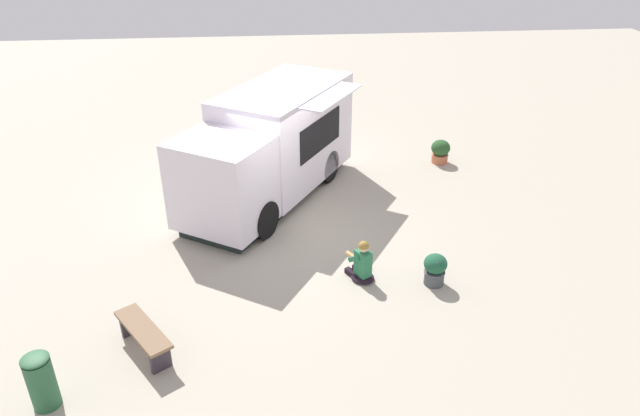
# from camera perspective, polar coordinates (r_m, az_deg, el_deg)

# --- Properties ---
(ground_plane) EXTENTS (40.00, 40.00, 0.00)m
(ground_plane) POSITION_cam_1_polar(r_m,az_deg,el_deg) (13.53, -3.18, -1.80)
(ground_plane) COLOR #ADA593
(food_truck) EXTENTS (5.66, 4.66, 2.62)m
(food_truck) POSITION_cam_1_polar(r_m,az_deg,el_deg) (14.40, -4.86, 5.74)
(food_truck) COLOR white
(food_truck) RESTS_ON ground_plane
(person_customer) EXTENTS (0.79, 0.65, 0.88)m
(person_customer) POSITION_cam_1_polar(r_m,az_deg,el_deg) (11.63, 4.08, -5.43)
(person_customer) COLOR black
(person_customer) RESTS_ON ground_plane
(planter_flowering_near) EXTENTS (0.45, 0.45, 0.66)m
(planter_flowering_near) POSITION_cam_1_polar(r_m,az_deg,el_deg) (11.67, 11.12, -5.81)
(planter_flowering_near) COLOR #464B4E
(planter_flowering_near) RESTS_ON ground_plane
(planter_flowering_far) EXTENTS (0.53, 0.53, 0.66)m
(planter_flowering_far) POSITION_cam_1_polar(r_m,az_deg,el_deg) (16.93, 11.62, 5.45)
(planter_flowering_far) COLOR #C06945
(planter_flowering_far) RESTS_ON ground_plane
(plaza_bench) EXTENTS (1.39, 1.14, 0.49)m
(plaza_bench) POSITION_cam_1_polar(r_m,az_deg,el_deg) (10.35, -16.77, -11.64)
(plaza_bench) COLOR #83664B
(plaza_bench) RESTS_ON ground_plane
(trash_bin) EXTENTS (0.41, 0.41, 0.94)m
(trash_bin) POSITION_cam_1_polar(r_m,az_deg,el_deg) (9.88, -25.47, -14.93)
(trash_bin) COLOR #295D3A
(trash_bin) RESTS_ON ground_plane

